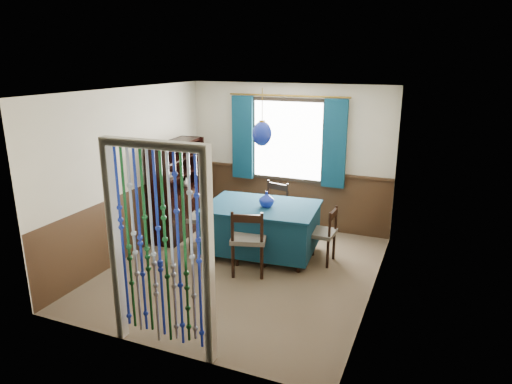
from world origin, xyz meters
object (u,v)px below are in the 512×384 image
at_px(bowl_shelf, 169,175).
at_px(sideboard, 178,202).
at_px(vase_sideboard, 186,182).
at_px(chair_far, 272,209).
at_px(chair_left, 203,218).
at_px(chair_near, 249,239).
at_px(vase_table, 267,200).
at_px(chair_right, 323,233).
at_px(pendant_lamp, 262,134).
at_px(dining_table, 262,227).

bearing_deg(bowl_shelf, sideboard, 100.75).
bearing_deg(vase_sideboard, chair_far, 11.10).
height_order(chair_left, vase_sideboard, same).
xyz_separation_m(chair_near, sideboard, (-1.70, 0.92, 0.05)).
distance_m(chair_near, vase_table, 0.74).
bearing_deg(chair_left, vase_sideboard, -146.40).
bearing_deg(chair_far, chair_right, 160.68).
bearing_deg(sideboard, vase_table, -13.26).
bearing_deg(sideboard, pendant_lamp, -12.80).
xyz_separation_m(chair_near, bowl_shelf, (-1.64, 0.61, 0.61)).
distance_m(chair_left, chair_right, 1.88).
xyz_separation_m(vase_table, bowl_shelf, (-1.66, -0.02, 0.22)).
bearing_deg(sideboard, chair_near, -32.05).
height_order(chair_near, pendant_lamp, pendant_lamp).
bearing_deg(pendant_lamp, vase_sideboard, 163.64).
bearing_deg(chair_right, dining_table, 97.92).
relative_size(dining_table, chair_left, 1.80).
bearing_deg(chair_far, vase_table, 117.17).
bearing_deg(dining_table, chair_right, 1.23).
bearing_deg(sideboard, vase_sideboard, 69.40).
relative_size(chair_near, vase_sideboard, 5.65).
bearing_deg(vase_table, chair_left, -175.04).
relative_size(chair_left, pendant_lamp, 1.19).
relative_size(chair_near, chair_left, 0.99).
relative_size(chair_far, chair_left, 0.96).
distance_m(chair_far, sideboard, 1.59).
distance_m(chair_right, vase_sideboard, 2.55).
bearing_deg(bowl_shelf, pendant_lamp, 1.78).
bearing_deg(vase_table, chair_near, -91.76).
height_order(pendant_lamp, vase_sideboard, pendant_lamp).
bearing_deg(dining_table, sideboard, 165.85).
xyz_separation_m(chair_near, chair_right, (0.85, 0.75, -0.06)).
height_order(chair_far, pendant_lamp, pendant_lamp).
xyz_separation_m(dining_table, chair_near, (0.07, -0.66, 0.05)).
distance_m(chair_near, chair_left, 1.15).
relative_size(chair_right, sideboard, 0.53).
relative_size(chair_near, sideboard, 0.60).
xyz_separation_m(chair_far, chair_left, (-0.83, -0.86, 0.02)).
relative_size(chair_far, bowl_shelf, 4.01).
relative_size(pendant_lamp, vase_table, 3.79).
distance_m(pendant_lamp, vase_sideboard, 1.91).
bearing_deg(dining_table, vase_table, -22.91).
distance_m(chair_far, chair_right, 1.22).
height_order(chair_near, chair_right, chair_near).
height_order(chair_far, vase_table, vase_table).
bearing_deg(sideboard, bowl_shelf, -82.78).
xyz_separation_m(chair_far, vase_sideboard, (-1.46, -0.29, 0.39)).
height_order(dining_table, pendant_lamp, pendant_lamp).
bearing_deg(dining_table, chair_left, -177.78).
distance_m(sideboard, vase_table, 1.77).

